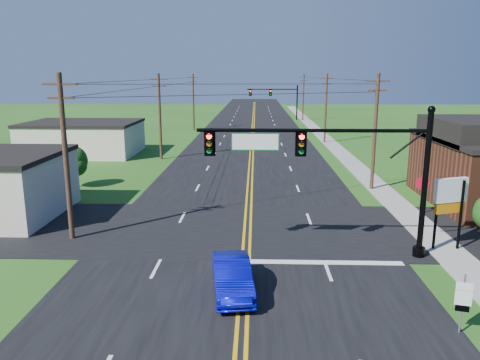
{
  "coord_description": "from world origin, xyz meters",
  "views": [
    {
      "loc": [
        0.62,
        -14.22,
        8.91
      ],
      "look_at": [
        -0.2,
        10.0,
        3.41
      ],
      "focal_mm": 35.0,
      "sensor_mm": 36.0,
      "label": 1
    }
  ],
  "objects_px": {
    "signal_mast_far": "(275,97)",
    "route_sign": "(463,299)",
    "blue_car": "(232,277)",
    "stop_sign": "(422,187)",
    "signal_mast_main": "(333,163)"
  },
  "relations": [
    {
      "from": "stop_sign",
      "to": "signal_mast_main",
      "type": "bearing_deg",
      "value": -128.11
    },
    {
      "from": "signal_mast_main",
      "to": "blue_car",
      "type": "relative_size",
      "value": 2.62
    },
    {
      "from": "signal_mast_far",
      "to": "route_sign",
      "type": "xyz_separation_m",
      "value": [
        3.39,
        -79.14,
        -3.24
      ]
    },
    {
      "from": "blue_car",
      "to": "route_sign",
      "type": "bearing_deg",
      "value": -27.16
    },
    {
      "from": "signal_mast_main",
      "to": "route_sign",
      "type": "height_order",
      "value": "signal_mast_main"
    },
    {
      "from": "signal_mast_main",
      "to": "signal_mast_far",
      "type": "distance_m",
      "value": 72.0
    },
    {
      "from": "signal_mast_far",
      "to": "signal_mast_main",
      "type": "bearing_deg",
      "value": -90.08
    },
    {
      "from": "signal_mast_main",
      "to": "signal_mast_far",
      "type": "height_order",
      "value": "same"
    },
    {
      "from": "blue_car",
      "to": "stop_sign",
      "type": "bearing_deg",
      "value": 36.86
    },
    {
      "from": "stop_sign",
      "to": "route_sign",
      "type": "bearing_deg",
      "value": -97.7
    },
    {
      "from": "stop_sign",
      "to": "signal_mast_far",
      "type": "bearing_deg",
      "value": 101.96
    },
    {
      "from": "signal_mast_far",
      "to": "route_sign",
      "type": "distance_m",
      "value": 79.28
    },
    {
      "from": "signal_mast_far",
      "to": "blue_car",
      "type": "distance_m",
      "value": 76.52
    },
    {
      "from": "blue_car",
      "to": "stop_sign",
      "type": "distance_m",
      "value": 16.37
    },
    {
      "from": "stop_sign",
      "to": "blue_car",
      "type": "bearing_deg",
      "value": -129.44
    }
  ]
}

